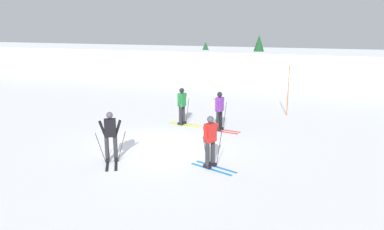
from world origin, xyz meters
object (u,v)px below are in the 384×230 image
(skier_green, at_px, (182,105))
(conifer_far_right, at_px, (206,55))
(trail_marker_pole, at_px, (288,91))
(conifer_far_centre, at_px, (259,53))
(skier_red, at_px, (210,140))
(skier_black, at_px, (111,134))
(skier_purple, at_px, (219,109))

(skier_green, height_order, conifer_far_right, conifer_far_right)
(conifer_far_right, bearing_deg, trail_marker_pole, -55.77)
(conifer_far_centre, bearing_deg, skier_red, -83.08)
(skier_black, relative_size, trail_marker_pole, 0.67)
(conifer_far_right, height_order, conifer_far_centre, conifer_far_centre)
(skier_purple, distance_m, conifer_far_right, 17.89)
(skier_purple, distance_m, skier_green, 1.91)
(skier_black, height_order, trail_marker_pole, trail_marker_pole)
(conifer_far_right, bearing_deg, skier_black, -79.55)
(skier_purple, bearing_deg, skier_red, -76.79)
(skier_red, xyz_separation_m, conifer_far_centre, (-2.52, 20.74, 1.29))
(skier_purple, relative_size, skier_green, 1.00)
(skier_purple, relative_size, skier_black, 1.00)
(skier_green, xyz_separation_m, trail_marker_pole, (4.32, 3.54, 0.36))
(skier_black, xyz_separation_m, conifer_far_centre, (0.79, 21.35, 1.25))
(skier_red, height_order, trail_marker_pole, trail_marker_pole)
(skier_black, distance_m, conifer_far_right, 22.04)
(skier_green, relative_size, conifer_far_right, 0.56)
(skier_red, distance_m, trail_marker_pole, 8.35)
(skier_black, height_order, conifer_far_right, conifer_far_right)
(skier_black, bearing_deg, skier_green, 85.46)
(trail_marker_pole, bearing_deg, skier_red, -99.85)
(skier_purple, height_order, conifer_far_right, conifer_far_right)
(conifer_far_right, bearing_deg, conifer_far_centre, -3.70)
(skier_green, relative_size, conifer_far_centre, 0.46)
(skier_red, bearing_deg, trail_marker_pole, 80.15)
(skier_purple, bearing_deg, trail_marker_pole, 57.90)
(conifer_far_centre, bearing_deg, conifer_far_right, 176.30)
(skier_green, bearing_deg, trail_marker_pole, 39.33)
(skier_green, xyz_separation_m, skier_red, (2.89, -4.69, 0.00))
(skier_green, xyz_separation_m, skier_black, (-0.42, -5.29, 0.04))
(conifer_far_right, xyz_separation_m, conifer_far_centre, (4.78, -0.31, 0.26))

